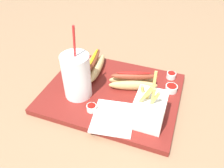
# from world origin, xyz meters

# --- Properties ---
(ground_plane) EXTENTS (2.40, 2.40, 0.02)m
(ground_plane) POSITION_xyz_m (0.00, 0.00, -0.01)
(ground_plane) COLOR #8C6B4C
(food_tray) EXTENTS (0.44, 0.35, 0.02)m
(food_tray) POSITION_xyz_m (0.00, 0.00, 0.01)
(food_tray) COLOR maroon
(food_tray) RESTS_ON ground_plane
(soda_cup) EXTENTS (0.09, 0.09, 0.25)m
(soda_cup) POSITION_xyz_m (-0.10, -0.05, 0.10)
(soda_cup) COLOR white
(soda_cup) RESTS_ON food_tray
(fries_basket) EXTENTS (0.08, 0.09, 0.16)m
(fries_basket) POSITION_xyz_m (0.15, -0.09, 0.07)
(fries_basket) COLOR white
(fries_basket) RESTS_ON food_tray
(hot_dog_1) EXTENTS (0.17, 0.10, 0.06)m
(hot_dog_1) POSITION_xyz_m (0.06, 0.04, 0.05)
(hot_dog_1) COLOR tan
(hot_dog_1) RESTS_ON food_tray
(hot_dog_2) EXTENTS (0.08, 0.18, 0.06)m
(hot_dog_2) POSITION_xyz_m (-0.10, 0.08, 0.04)
(hot_dog_2) COLOR #DBB775
(hot_dog_2) RESTS_ON food_tray
(ketchup_cup_1) EXTENTS (0.03, 0.03, 0.02)m
(ketchup_cup_1) POSITION_xyz_m (-0.03, -0.11, 0.03)
(ketchup_cup_1) COLOR white
(ketchup_cup_1) RESTS_ON food_tray
(ketchup_cup_2) EXTENTS (0.04, 0.04, 0.02)m
(ketchup_cup_2) POSITION_xyz_m (0.19, 0.07, 0.03)
(ketchup_cup_2) COLOR white
(ketchup_cup_2) RESTS_ON food_tray
(ketchup_cup_3) EXTENTS (0.03, 0.03, 0.02)m
(ketchup_cup_3) POSITION_xyz_m (0.18, 0.14, 0.03)
(ketchup_cup_3) COLOR white
(ketchup_cup_3) RESTS_ON food_tray
(napkin_stack) EXTENTS (0.14, 0.15, 0.01)m
(napkin_stack) POSITION_xyz_m (0.05, -0.11, 0.02)
(napkin_stack) COLOR white
(napkin_stack) RESTS_ON food_tray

